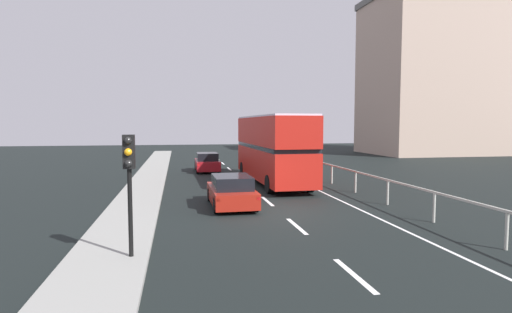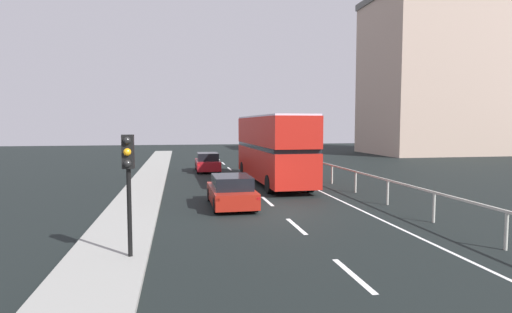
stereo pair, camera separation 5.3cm
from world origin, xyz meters
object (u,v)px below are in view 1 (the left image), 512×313
at_px(double_decker_bus_red, 272,147).
at_px(sedan_car_ahead, 207,163).
at_px(hatchback_car_near, 231,191).
at_px(traffic_signal_pole, 129,166).

relative_size(double_decker_bus_red, sedan_car_ahead, 2.68).
height_order(double_decker_bus_red, sedan_car_ahead, double_decker_bus_red).
bearing_deg(hatchback_car_near, double_decker_bus_red, 62.57).
relative_size(double_decker_bus_red, hatchback_car_near, 2.59).
distance_m(hatchback_car_near, traffic_signal_pole, 8.11).
bearing_deg(hatchback_car_near, traffic_signal_pole, -118.19).
bearing_deg(double_decker_bus_red, traffic_signal_pole, -118.32).
relative_size(traffic_signal_pole, sedan_car_ahead, 0.80).
xyz_separation_m(traffic_signal_pole, sedan_car_ahead, (3.54, 21.20, -1.90)).
relative_size(hatchback_car_near, sedan_car_ahead, 1.04).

